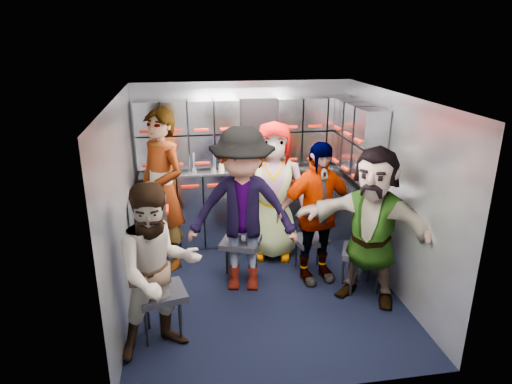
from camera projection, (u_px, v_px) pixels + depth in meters
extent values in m
plane|color=black|center=(264.00, 291.00, 5.00)|extent=(3.00, 3.00, 0.00)
cube|color=#999DA7|center=(244.00, 162.00, 6.05)|extent=(2.80, 0.04, 2.10)
cube|color=#999DA7|center=(123.00, 210.00, 4.44)|extent=(0.04, 3.00, 2.10)
cube|color=#999DA7|center=(393.00, 194.00, 4.87)|extent=(0.04, 3.00, 2.10)
cube|color=silver|center=(265.00, 97.00, 4.30)|extent=(2.80, 3.00, 0.02)
cube|color=#9FA4AF|center=(247.00, 206.00, 6.04)|extent=(2.68, 0.38, 0.99)
cube|color=#9FA4AF|center=(152.00, 236.00, 5.18)|extent=(0.38, 0.76, 0.99)
cube|color=#BBBDC3|center=(246.00, 169.00, 5.86)|extent=(2.68, 0.42, 0.03)
cube|color=#9FA4AF|center=(245.00, 132.00, 5.76)|extent=(2.68, 0.28, 0.82)
cube|color=#9FA4AF|center=(359.00, 139.00, 5.35)|extent=(0.28, 1.00, 0.82)
cube|color=#9FA4AF|center=(355.00, 220.00, 5.58)|extent=(0.28, 1.20, 1.00)
cube|color=#B91406|center=(249.00, 184.00, 5.72)|extent=(2.60, 0.02, 0.03)
cube|color=black|center=(162.00, 293.00, 4.12)|extent=(0.49, 0.47, 0.06)
cylinder|color=black|center=(146.00, 326.00, 4.06)|extent=(0.03, 0.03, 0.43)
cylinder|color=black|center=(180.00, 322.00, 4.10)|extent=(0.03, 0.03, 0.43)
cylinder|color=black|center=(148.00, 309.00, 4.30)|extent=(0.03, 0.03, 0.43)
cylinder|color=black|center=(180.00, 306.00, 4.34)|extent=(0.03, 0.03, 0.43)
cube|color=black|center=(241.00, 242.00, 5.11)|extent=(0.52, 0.51, 0.06)
cylinder|color=black|center=(229.00, 268.00, 5.05)|extent=(0.03, 0.03, 0.43)
cylinder|color=black|center=(256.00, 266.00, 5.09)|extent=(0.03, 0.03, 0.43)
cylinder|color=black|center=(227.00, 257.00, 5.29)|extent=(0.03, 0.03, 0.43)
cylinder|color=black|center=(252.00, 255.00, 5.33)|extent=(0.03, 0.03, 0.43)
cube|color=black|center=(270.00, 221.00, 5.85)|extent=(0.37, 0.36, 0.06)
cylinder|color=black|center=(262.00, 240.00, 5.80)|extent=(0.02, 0.02, 0.37)
cylinder|color=black|center=(281.00, 238.00, 5.84)|extent=(0.02, 0.02, 0.37)
cylinder|color=black|center=(259.00, 232.00, 6.00)|extent=(0.02, 0.02, 0.37)
cylinder|color=black|center=(278.00, 231.00, 6.04)|extent=(0.02, 0.02, 0.37)
cube|color=black|center=(310.00, 240.00, 5.29)|extent=(0.42, 0.41, 0.06)
cylinder|color=black|center=(301.00, 262.00, 5.23)|extent=(0.02, 0.02, 0.38)
cylinder|color=black|center=(323.00, 260.00, 5.27)|extent=(0.02, 0.02, 0.38)
cylinder|color=black|center=(296.00, 252.00, 5.45)|extent=(0.02, 0.02, 0.38)
cylinder|color=black|center=(318.00, 251.00, 5.49)|extent=(0.02, 0.02, 0.38)
cube|color=black|center=(362.00, 252.00, 4.90)|extent=(0.52, 0.51, 0.06)
cylinder|color=black|center=(351.00, 279.00, 4.84)|extent=(0.03, 0.03, 0.42)
cylinder|color=black|center=(378.00, 276.00, 4.88)|extent=(0.03, 0.03, 0.42)
cylinder|color=black|center=(343.00, 267.00, 5.07)|extent=(0.03, 0.03, 0.42)
cylinder|color=black|center=(369.00, 265.00, 5.12)|extent=(0.03, 0.03, 0.42)
imported|color=black|center=(163.00, 190.00, 5.28)|extent=(0.78, 0.82, 1.90)
imported|color=black|center=(158.00, 271.00, 3.84)|extent=(0.91, 0.81, 1.56)
imported|color=black|center=(243.00, 211.00, 4.79)|extent=(1.27, 0.89, 1.80)
imported|color=black|center=(273.00, 191.00, 5.53)|extent=(0.93, 0.70, 1.71)
imported|color=black|center=(316.00, 213.00, 4.99)|extent=(1.00, 0.57, 1.61)
imported|color=black|center=(372.00, 226.00, 4.60)|extent=(1.51, 1.33, 1.66)
cylinder|color=white|center=(213.00, 160.00, 5.70)|extent=(0.06, 0.06, 0.28)
cylinder|color=white|center=(194.00, 162.00, 5.67)|extent=(0.06, 0.06, 0.25)
cylinder|color=white|center=(297.00, 156.00, 5.86)|extent=(0.06, 0.06, 0.27)
cylinder|color=tan|center=(221.00, 167.00, 5.74)|extent=(0.07, 0.07, 0.09)
cylinder|color=tan|center=(341.00, 161.00, 5.97)|extent=(0.07, 0.07, 0.11)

